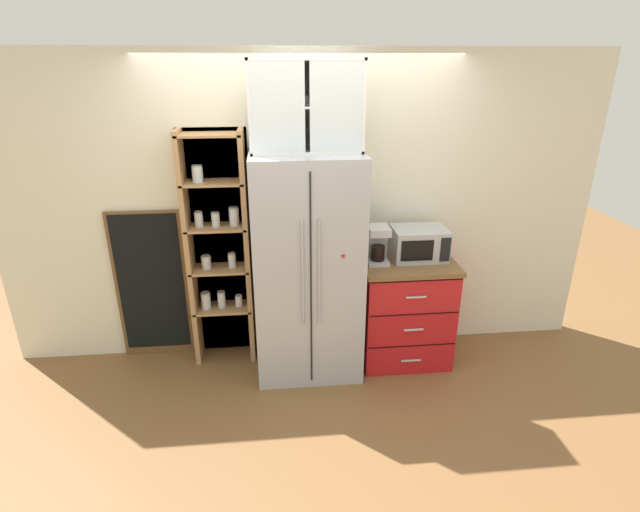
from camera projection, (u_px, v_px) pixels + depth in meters
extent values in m
plane|color=brown|center=(309.00, 365.00, 4.22)|extent=(10.72, 10.72, 0.00)
cube|color=silver|center=(304.00, 210.00, 4.11)|extent=(5.02, 0.10, 2.55)
cube|color=#ADAFB5|center=(308.00, 267.00, 3.90)|extent=(0.84, 0.66, 1.83)
cube|color=black|center=(311.00, 285.00, 3.59)|extent=(0.01, 0.01, 1.68)
cylinder|color=#ADAFB5|center=(303.00, 275.00, 3.54)|extent=(0.02, 0.02, 0.82)
cylinder|color=#ADAFB5|center=(319.00, 274.00, 3.55)|extent=(0.02, 0.02, 0.82)
cube|color=red|center=(343.00, 256.00, 3.53)|extent=(0.02, 0.01, 0.02)
cube|color=brown|center=(220.00, 246.00, 4.12)|extent=(0.55, 0.04, 1.97)
cube|color=tan|center=(190.00, 254.00, 3.97)|extent=(0.04, 0.25, 1.97)
cube|color=tan|center=(247.00, 252.00, 4.01)|extent=(0.04, 0.25, 1.97)
cube|color=tan|center=(223.00, 308.00, 4.18)|extent=(0.49, 0.25, 0.02)
cylinder|color=silver|center=(206.00, 301.00, 4.13)|extent=(0.08, 0.08, 0.14)
cylinder|color=#E0C67F|center=(206.00, 303.00, 4.14)|extent=(0.07, 0.07, 0.09)
cylinder|color=#B2B2B7|center=(205.00, 293.00, 4.10)|extent=(0.08, 0.08, 0.01)
cylinder|color=silver|center=(222.00, 300.00, 4.16)|extent=(0.07, 0.07, 0.13)
cylinder|color=#CCB78C|center=(222.00, 302.00, 4.16)|extent=(0.06, 0.06, 0.09)
cylinder|color=#B2B2B7|center=(221.00, 292.00, 4.13)|extent=(0.06, 0.06, 0.01)
cylinder|color=silver|center=(239.00, 301.00, 4.18)|extent=(0.06, 0.06, 0.09)
cylinder|color=white|center=(239.00, 303.00, 4.19)|extent=(0.05, 0.05, 0.06)
cylinder|color=#B2B2B7|center=(239.00, 296.00, 4.16)|extent=(0.06, 0.06, 0.01)
cube|color=tan|center=(220.00, 269.00, 4.05)|extent=(0.49, 0.25, 0.02)
cylinder|color=silver|center=(206.00, 263.00, 4.02)|extent=(0.08, 0.08, 0.10)
cylinder|color=beige|center=(207.00, 264.00, 4.02)|extent=(0.07, 0.07, 0.07)
cylinder|color=#B2B2B7|center=(206.00, 256.00, 4.00)|extent=(0.07, 0.07, 0.01)
cylinder|color=silver|center=(232.00, 261.00, 4.04)|extent=(0.06, 0.06, 0.11)
cylinder|color=#B77A38|center=(232.00, 263.00, 4.04)|extent=(0.05, 0.05, 0.08)
cylinder|color=#B2B2B7|center=(232.00, 254.00, 4.01)|extent=(0.06, 0.06, 0.01)
cube|color=tan|center=(217.00, 227.00, 3.91)|extent=(0.49, 0.25, 0.02)
cylinder|color=silver|center=(199.00, 220.00, 3.87)|extent=(0.07, 0.07, 0.11)
cylinder|color=brown|center=(199.00, 222.00, 3.88)|extent=(0.06, 0.06, 0.08)
cylinder|color=#B2B2B7|center=(198.00, 212.00, 3.85)|extent=(0.06, 0.06, 0.01)
cylinder|color=silver|center=(216.00, 220.00, 3.88)|extent=(0.07, 0.07, 0.11)
cylinder|color=#382316|center=(216.00, 222.00, 3.89)|extent=(0.06, 0.06, 0.07)
cylinder|color=#B2B2B7|center=(215.00, 213.00, 3.86)|extent=(0.06, 0.06, 0.01)
cylinder|color=silver|center=(234.00, 217.00, 3.90)|extent=(0.08, 0.08, 0.14)
cylinder|color=#2D2D2D|center=(234.00, 220.00, 3.91)|extent=(0.07, 0.07, 0.09)
cylinder|color=#B2B2B7|center=(233.00, 208.00, 3.87)|extent=(0.07, 0.07, 0.01)
cube|color=tan|center=(213.00, 183.00, 3.77)|extent=(0.49, 0.25, 0.02)
cylinder|color=silver|center=(197.00, 175.00, 3.72)|extent=(0.08, 0.08, 0.12)
cylinder|color=white|center=(198.00, 177.00, 3.73)|extent=(0.07, 0.07, 0.08)
cylinder|color=#B2B2B7|center=(197.00, 166.00, 3.70)|extent=(0.08, 0.08, 0.01)
cube|color=tan|center=(209.00, 135.00, 3.63)|extent=(0.49, 0.25, 0.02)
cube|color=red|center=(404.00, 312.00, 4.19)|extent=(0.74, 0.57, 0.88)
cube|color=brown|center=(408.00, 263.00, 4.02)|extent=(0.77, 0.60, 0.04)
cube|color=black|center=(412.00, 346.00, 3.99)|extent=(0.72, 0.00, 0.01)
cube|color=silver|center=(411.00, 360.00, 4.03)|extent=(0.16, 0.01, 0.01)
cube|color=black|center=(414.00, 314.00, 3.87)|extent=(0.72, 0.00, 0.01)
cube|color=silver|center=(414.00, 330.00, 3.92)|extent=(0.16, 0.01, 0.01)
cube|color=black|center=(417.00, 281.00, 3.76)|extent=(0.72, 0.00, 0.01)
cube|color=silver|center=(416.00, 297.00, 3.81)|extent=(0.16, 0.01, 0.01)
cube|color=#ADAFB5|center=(419.00, 243.00, 4.02)|extent=(0.44, 0.32, 0.26)
cube|color=black|center=(417.00, 251.00, 3.86)|extent=(0.26, 0.01, 0.17)
cube|color=black|center=(445.00, 250.00, 3.88)|extent=(0.08, 0.01, 0.20)
cube|color=#B7B7BC|center=(377.00, 261.00, 3.96)|extent=(0.17, 0.20, 0.03)
cube|color=#B7B7BC|center=(376.00, 242.00, 3.98)|extent=(0.17, 0.06, 0.30)
cube|color=#B7B7BC|center=(379.00, 230.00, 3.86)|extent=(0.17, 0.20, 0.06)
cylinder|color=black|center=(378.00, 253.00, 3.92)|extent=(0.11, 0.11, 0.12)
cylinder|color=silver|center=(406.00, 252.00, 4.05)|extent=(0.07, 0.07, 0.10)
torus|color=silver|center=(412.00, 251.00, 4.05)|extent=(0.05, 0.01, 0.05)
cylinder|color=#285B33|center=(408.00, 249.00, 4.01)|extent=(0.06, 0.06, 0.17)
cone|color=#285B33|center=(408.00, 239.00, 3.97)|extent=(0.06, 0.06, 0.04)
cylinder|color=#285B33|center=(409.00, 235.00, 3.96)|extent=(0.02, 0.02, 0.07)
cylinder|color=black|center=(409.00, 231.00, 3.95)|extent=(0.03, 0.03, 0.01)
cube|color=silver|center=(304.00, 104.00, 3.59)|extent=(0.81, 0.02, 0.64)
cube|color=silver|center=(305.00, 59.00, 3.33)|extent=(0.81, 0.32, 0.02)
cube|color=silver|center=(306.00, 150.00, 3.56)|extent=(0.81, 0.32, 0.02)
cube|color=silver|center=(250.00, 106.00, 3.41)|extent=(0.02, 0.32, 0.64)
cube|color=silver|center=(361.00, 105.00, 3.48)|extent=(0.02, 0.32, 0.64)
cube|color=silver|center=(306.00, 106.00, 3.45)|extent=(0.78, 0.30, 0.02)
cube|color=silver|center=(278.00, 108.00, 3.29)|extent=(0.37, 0.01, 0.60)
cube|color=silver|center=(337.00, 108.00, 3.32)|extent=(0.37, 0.01, 0.60)
cylinder|color=silver|center=(267.00, 149.00, 3.53)|extent=(0.05, 0.05, 0.00)
cylinder|color=silver|center=(267.00, 144.00, 3.52)|extent=(0.01, 0.01, 0.07)
cone|color=silver|center=(267.00, 136.00, 3.50)|extent=(0.06, 0.06, 0.05)
cylinder|color=silver|center=(293.00, 149.00, 3.55)|extent=(0.05, 0.05, 0.00)
cylinder|color=silver|center=(293.00, 144.00, 3.54)|extent=(0.01, 0.01, 0.07)
cone|color=silver|center=(293.00, 136.00, 3.52)|extent=(0.06, 0.06, 0.05)
cylinder|color=silver|center=(319.00, 148.00, 3.57)|extent=(0.05, 0.05, 0.00)
cylinder|color=silver|center=(319.00, 144.00, 3.56)|extent=(0.01, 0.01, 0.07)
cone|color=silver|center=(319.00, 135.00, 3.53)|extent=(0.06, 0.06, 0.05)
cylinder|color=silver|center=(344.00, 148.00, 3.59)|extent=(0.05, 0.05, 0.00)
cylinder|color=silver|center=(344.00, 143.00, 3.57)|extent=(0.01, 0.01, 0.07)
cone|color=silver|center=(345.00, 135.00, 3.55)|extent=(0.06, 0.06, 0.05)
cylinder|color=white|center=(271.00, 100.00, 3.41)|extent=(0.06, 0.06, 0.07)
cylinder|color=white|center=(306.00, 100.00, 3.43)|extent=(0.06, 0.06, 0.07)
cylinder|color=white|center=(340.00, 100.00, 3.45)|extent=(0.06, 0.06, 0.07)
cube|color=brown|center=(152.00, 286.00, 4.15)|extent=(0.60, 0.04, 1.33)
cube|color=black|center=(151.00, 284.00, 4.12)|extent=(0.54, 0.01, 1.23)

